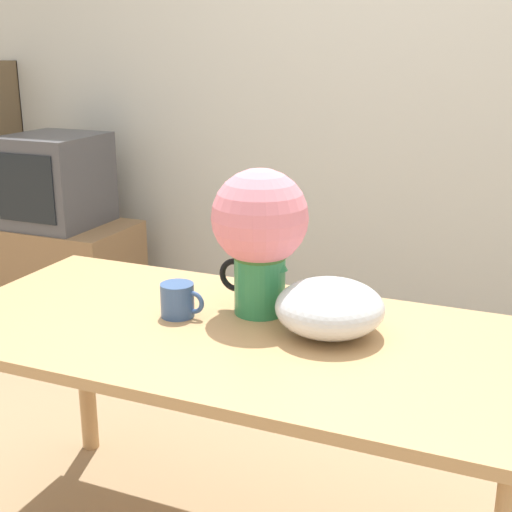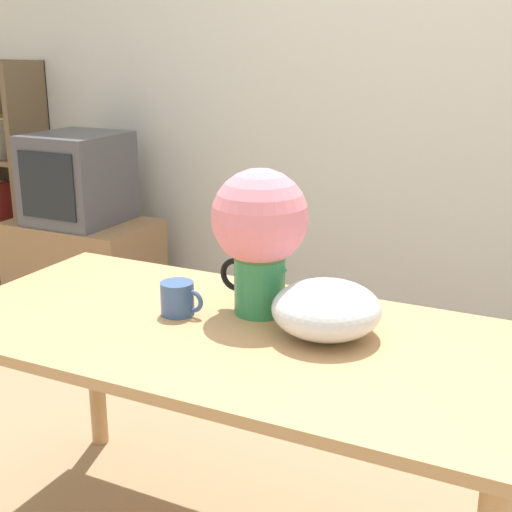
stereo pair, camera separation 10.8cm
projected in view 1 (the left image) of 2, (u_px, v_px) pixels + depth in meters
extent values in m
cube|color=silver|center=(408.00, 74.00, 3.21)|extent=(8.00, 0.05, 2.60)
cube|color=tan|center=(231.00, 334.00, 1.88)|extent=(1.59, 0.78, 0.03)
cylinder|color=tan|center=(85.00, 362.00, 2.55)|extent=(0.06, 0.06, 0.69)
cylinder|color=#2D844C|center=(260.00, 282.00, 1.97)|extent=(0.14, 0.14, 0.18)
cone|color=#2D844C|center=(280.00, 262.00, 1.92)|extent=(0.05, 0.05, 0.05)
torus|color=black|center=(235.00, 275.00, 1.99)|extent=(0.10, 0.02, 0.10)
sphere|color=#3D7033|center=(260.00, 234.00, 1.93)|extent=(0.20, 0.20, 0.20)
sphere|color=pink|center=(260.00, 217.00, 1.91)|extent=(0.26, 0.26, 0.26)
cylinder|color=#385689|center=(177.00, 300.00, 1.95)|extent=(0.09, 0.09, 0.09)
torus|color=#385689|center=(193.00, 302.00, 1.93)|extent=(0.07, 0.01, 0.07)
ellipsoid|color=silver|center=(330.00, 308.00, 1.83)|extent=(0.28, 0.28, 0.14)
cube|color=#8E6B47|center=(64.00, 274.00, 3.74)|extent=(0.74, 0.48, 0.54)
cube|color=#4C4C51|center=(56.00, 180.00, 3.59)|extent=(0.43, 0.45, 0.46)
cube|color=black|center=(25.00, 189.00, 3.39)|extent=(0.34, 0.01, 0.33)
cube|color=brown|center=(7.00, 182.00, 4.06)|extent=(0.04, 0.33, 1.34)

